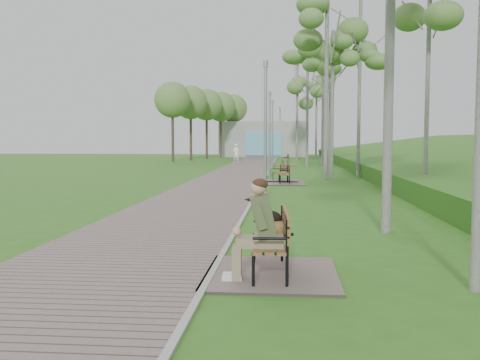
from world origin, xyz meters
name	(u,v)px	position (x,y,z in m)	size (l,w,h in m)	color
ground	(233,238)	(0.00, 0.00, 0.00)	(120.00, 120.00, 0.00)	#33631C
walkway	(240,172)	(-1.75, 21.50, 0.02)	(3.50, 67.00, 0.04)	#72635C
kerb	(268,172)	(0.00, 21.50, 0.03)	(0.10, 67.00, 0.05)	#999993
building_north	(264,139)	(-1.50, 50.97, 1.99)	(10.00, 5.20, 4.00)	#9E9E99
bench_main	(265,244)	(0.80, -3.05, 0.48)	(1.97, 2.19, 1.72)	#72635C
bench_second	(284,179)	(1.01, 13.35, 0.21)	(1.82, 2.02, 1.12)	#72635C
bench_third	(280,178)	(0.80, 14.68, 0.18)	(1.64, 1.82, 1.00)	#72635C
bench_far	(285,163)	(1.02, 30.13, 0.20)	(1.79, 1.98, 1.10)	#72635C
lamp_post_near	(265,136)	(0.41, 6.82, 2.15)	(0.18, 0.18, 4.60)	#92959A
lamp_post_second	(270,137)	(0.20, 17.61, 2.13)	(0.18, 0.18, 4.56)	#92959A
lamp_post_third	(272,136)	(0.12, 26.42, 2.22)	(0.18, 0.18, 4.75)	#92959A
lamp_post_far	(280,134)	(0.35, 48.92, 2.57)	(0.21, 0.21, 5.51)	#92959A
pedestrian_near	(236,153)	(-3.09, 33.47, 0.82)	(0.60, 0.39, 1.65)	white
birch_near_b	(430,2)	(5.87, 7.90, 6.64)	(2.38, 2.38, 8.45)	silver
birch_mid_a	(333,58)	(3.45, 17.36, 6.21)	(2.55, 2.55, 7.91)	silver
birch_mid_b	(360,33)	(4.85, 17.51, 7.48)	(2.44, 2.44, 9.52)	silver
birch_mid_c	(327,5)	(3.07, 16.35, 8.67)	(2.96, 2.96, 11.04)	silver
birch_far_a	(330,67)	(3.75, 22.53, 6.41)	(2.58, 2.58, 8.17)	silver
birch_far_b	(308,68)	(2.56, 27.79, 7.09)	(2.81, 2.81, 9.03)	silver
birch_far_c	(323,63)	(3.73, 29.01, 7.55)	(2.96, 2.96, 9.62)	silver
birch_distant_a	(297,71)	(2.05, 39.09, 8.29)	(2.96, 2.96, 10.56)	silver
birch_distant_b	(317,90)	(4.03, 42.95, 6.84)	(2.74, 2.74, 8.71)	silver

